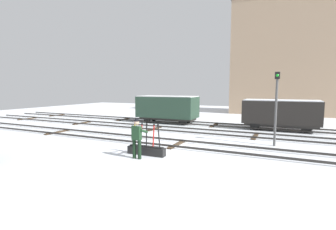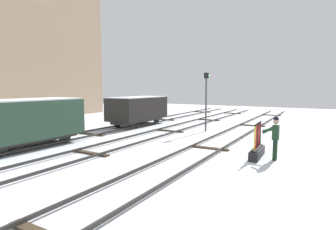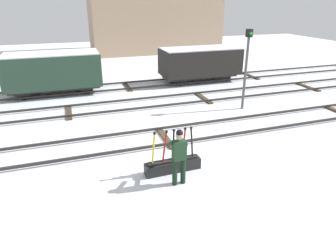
% 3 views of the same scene
% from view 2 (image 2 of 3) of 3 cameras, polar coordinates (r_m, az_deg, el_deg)
% --- Properties ---
extents(ground_plane, '(60.00, 60.00, 0.00)m').
position_cam_2_polar(ground_plane, '(13.15, 8.51, -6.98)').
color(ground_plane, silver).
extents(track_main_line, '(44.00, 1.94, 0.18)m').
position_cam_2_polar(track_main_line, '(13.13, 8.52, -6.51)').
color(track_main_line, '#2D2B28').
rests_on(track_main_line, ground_plane).
extents(track_siding_near, '(44.00, 1.94, 0.18)m').
position_cam_2_polar(track_siding_near, '(15.06, -6.19, -4.90)').
color(track_siding_near, '#2D2B28').
rests_on(track_siding_near, ground_plane).
extents(track_siding_far, '(44.00, 1.94, 0.18)m').
position_cam_2_polar(track_siding_far, '(17.33, -15.69, -3.67)').
color(track_siding_far, '#2D2B28').
rests_on(track_siding_far, ground_plane).
extents(switch_lever_frame, '(1.81, 0.41, 1.45)m').
position_cam_2_polar(switch_lever_frame, '(12.00, 18.11, -7.21)').
color(switch_lever_frame, black).
rests_on(switch_lever_frame, ground_plane).
extents(rail_worker, '(0.54, 0.67, 1.75)m').
position_cam_2_polar(rail_worker, '(11.69, 21.43, -4.01)').
color(rail_worker, black).
rests_on(rail_worker, ground_plane).
extents(signal_post, '(0.24, 0.32, 3.83)m').
position_cam_2_polar(signal_post, '(17.95, 7.97, 4.00)').
color(signal_post, '#4C4C4C').
rests_on(signal_post, ground_plane).
extents(apartment_building, '(13.09, 5.86, 13.28)m').
position_cam_2_polar(apartment_building, '(30.99, -26.08, 12.18)').
color(apartment_building, tan).
rests_on(apartment_building, ground_plane).
extents(freight_car_mid_siding, '(5.10, 2.23, 2.18)m').
position_cam_2_polar(freight_car_mid_siding, '(20.84, -6.28, 1.30)').
color(freight_car_mid_siding, '#2D2B28').
rests_on(freight_car_mid_siding, ground_plane).
extents(freight_car_near_switch, '(5.13, 2.25, 2.34)m').
position_cam_2_polar(freight_car_near_switch, '(14.59, -27.48, -0.93)').
color(freight_car_near_switch, '#2D2B28').
rests_on(freight_car_near_switch, ground_plane).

